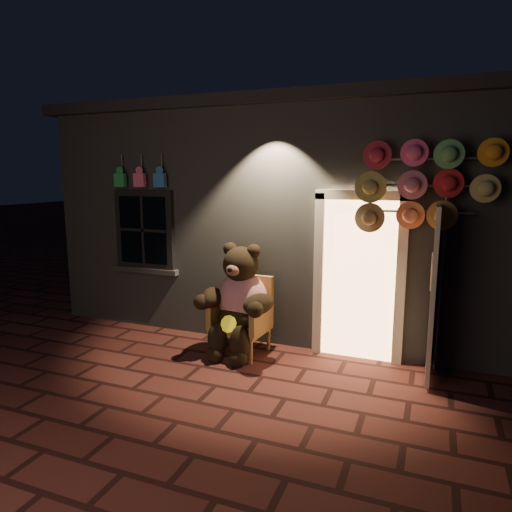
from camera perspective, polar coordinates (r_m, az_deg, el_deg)
The scene contains 5 objects.
ground at distance 5.44m, azimuth -5.11°, elevation -15.85°, with size 60.00×60.00×0.00m, color #52241F.
shop_building at distance 8.66m, azimuth 6.65°, elevation 5.79°, with size 7.30×5.95×3.51m.
wicker_armchair at distance 6.22m, azimuth -1.56°, elevation -7.33°, with size 0.76×0.69×1.03m.
teddy_bear at distance 6.04m, azimuth -2.12°, elevation -5.71°, with size 1.10×0.89×1.52m.
hat_rack at distance 5.64m, azimuth 20.17°, elevation 8.27°, with size 1.58×0.22×2.79m.
Camera 1 is at (2.22, -4.36, 2.38)m, focal length 32.00 mm.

